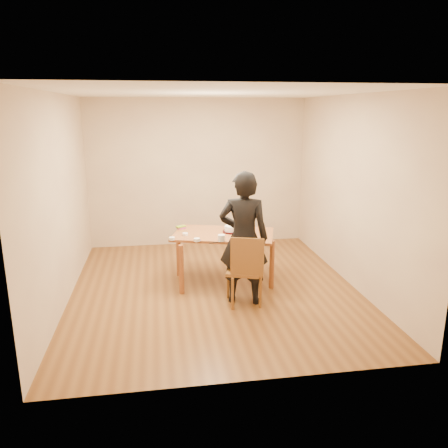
{
  "coord_description": "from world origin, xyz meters",
  "views": [
    {
      "loc": [
        -0.77,
        -5.79,
        2.49
      ],
      "look_at": [
        0.17,
        0.19,
        0.9
      ],
      "focal_mm": 35.0,
      "sensor_mm": 36.0,
      "label": 1
    }
  ],
  "objects": [
    {
      "name": "dining_table",
      "position": [
        0.17,
        0.24,
        0.73
      ],
      "size": [
        1.61,
        1.21,
        0.04
      ],
      "primitive_type": "cube",
      "rotation": [
        0.0,
        0.0,
        -0.29
      ],
      "color": "brown",
      "rests_on": "floor"
    },
    {
      "name": "frosting_tub",
      "position": [
        0.08,
        -0.14,
        0.79
      ],
      "size": [
        0.1,
        0.1,
        0.09
      ],
      "primitive_type": "cylinder",
      "color": "white",
      "rests_on": "dining_table"
    },
    {
      "name": "candy_box_green",
      "position": [
        -0.43,
        0.6,
        0.78
      ],
      "size": [
        0.16,
        0.13,
        0.02
      ],
      "primitive_type": "cube",
      "rotation": [
        0.0,
        0.0,
        0.51
      ],
      "color": "#1F961B",
      "rests_on": "candy_box_pink"
    },
    {
      "name": "candy_box_pink",
      "position": [
        -0.42,
        0.6,
        0.76
      ],
      "size": [
        0.14,
        0.11,
        0.02
      ],
      "primitive_type": "cube",
      "rotation": [
        0.0,
        0.0,
        0.42
      ],
      "color": "#CF3078",
      "rests_on": "dining_table"
    },
    {
      "name": "ramekin_yellow",
      "position": [
        -0.39,
        0.21,
        0.77
      ],
      "size": [
        0.08,
        0.08,
        0.04
      ],
      "primitive_type": "cylinder",
      "color": "white",
      "rests_on": "dining_table"
    },
    {
      "name": "room_shell",
      "position": [
        0.0,
        0.34,
        1.35
      ],
      "size": [
        4.0,
        4.5,
        2.7
      ],
      "color": "brown",
      "rests_on": "ground"
    },
    {
      "name": "ramekin_green",
      "position": [
        -0.25,
        -0.1,
        0.77
      ],
      "size": [
        0.09,
        0.09,
        0.04
      ],
      "primitive_type": "cylinder",
      "color": "white",
      "rests_on": "dining_table"
    },
    {
      "name": "spatula",
      "position": [
        -0.03,
        -0.21,
        0.75
      ],
      "size": [
        0.14,
        0.06,
        0.01
      ],
      "primitive_type": "cube",
      "rotation": [
        0.0,
        0.0,
        0.34
      ],
      "color": "black",
      "rests_on": "dining_table"
    },
    {
      "name": "cake",
      "position": [
        0.3,
        0.29,
        0.8
      ],
      "size": [
        0.21,
        0.21,
        0.07
      ],
      "primitive_type": "cylinder",
      "color": "white",
      "rests_on": "cake_plate"
    },
    {
      "name": "frosting_dome",
      "position": [
        0.3,
        0.29,
        0.85
      ],
      "size": [
        0.2,
        0.2,
        0.03
      ],
      "primitive_type": "ellipsoid",
      "color": "white",
      "rests_on": "cake"
    },
    {
      "name": "dining_chair",
      "position": [
        0.32,
        -0.53,
        0.45
      ],
      "size": [
        0.54,
        0.54,
        0.04
      ],
      "primitive_type": "cube",
      "rotation": [
        0.0,
        0.0,
        -0.32
      ],
      "color": "brown",
      "rests_on": "floor"
    },
    {
      "name": "ramekin_multi",
      "position": [
        -0.59,
        0.02,
        0.77
      ],
      "size": [
        0.08,
        0.08,
        0.04
      ],
      "primitive_type": "cylinder",
      "color": "white",
      "rests_on": "dining_table"
    },
    {
      "name": "cake_plate",
      "position": [
        0.3,
        0.29,
        0.76
      ],
      "size": [
        0.26,
        0.26,
        0.02
      ],
      "primitive_type": "cylinder",
      "color": "red",
      "rests_on": "dining_table"
    },
    {
      "name": "frosting_dollop",
      "position": [
        -0.24,
        -0.08,
        0.76
      ],
      "size": [
        0.04,
        0.04,
        0.02
      ],
      "primitive_type": "ellipsoid",
      "color": "white",
      "rests_on": "frosting_lid"
    },
    {
      "name": "frosting_lid",
      "position": [
        -0.24,
        -0.08,
        0.75
      ],
      "size": [
        0.09,
        0.09,
        0.01
      ],
      "primitive_type": "cylinder",
      "color": "#17239A",
      "rests_on": "dining_table"
    },
    {
      "name": "person",
      "position": [
        0.32,
        -0.49,
        0.88
      ],
      "size": [
        0.73,
        0.58,
        1.76
      ],
      "primitive_type": "imported",
      "rotation": [
        0.0,
        0.0,
        2.86
      ],
      "color": "black",
      "rests_on": "floor"
    }
  ]
}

